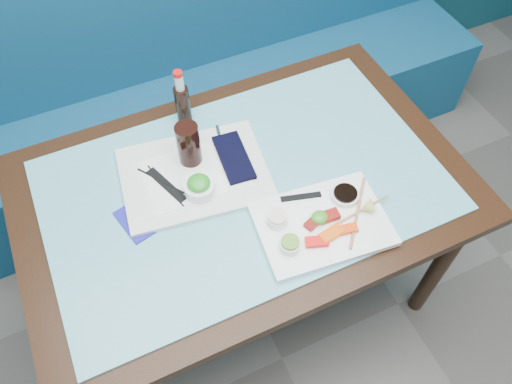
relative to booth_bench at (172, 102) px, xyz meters
name	(u,v)px	position (x,y,z in m)	size (l,w,h in m)	color
booth_bench	(172,102)	(0.00, 0.00, 0.00)	(3.00, 0.56, 1.17)	navy
dining_table	(244,201)	(0.00, -0.84, 0.29)	(1.40, 0.90, 0.75)	black
glass_top	(244,185)	(0.00, -0.84, 0.38)	(1.22, 0.76, 0.01)	#5DABBA
sashimi_plate	(322,224)	(0.15, -1.07, 0.39)	(0.38, 0.27, 0.02)	white
salmon_left	(317,242)	(0.10, -1.13, 0.41)	(0.07, 0.03, 0.02)	#FF0F0A
salmon_mid	(331,234)	(0.15, -1.12, 0.41)	(0.07, 0.03, 0.02)	#FF590A
salmon_right	(347,229)	(0.20, -1.13, 0.41)	(0.06, 0.03, 0.01)	#FF3D0A
tuna_left	(313,223)	(0.12, -1.07, 0.41)	(0.05, 0.03, 0.02)	maroon
tuna_right	(329,216)	(0.17, -1.07, 0.41)	(0.06, 0.04, 0.02)	maroon
seaweed_garnish	(320,217)	(0.14, -1.06, 0.42)	(0.05, 0.05, 0.03)	#3F9422
ramekin_wasabi	(290,245)	(0.02, -1.11, 0.42)	(0.06, 0.06, 0.03)	white
wasabi_fill	(290,242)	(0.02, -1.11, 0.43)	(0.05, 0.05, 0.01)	#5F9B32
ramekin_ginger	(277,220)	(0.03, -1.02, 0.42)	(0.06, 0.06, 0.03)	white
ginger_fill	(277,216)	(0.03, -1.02, 0.43)	(0.06, 0.06, 0.01)	#F5D9C9
soy_dish	(345,195)	(0.25, -1.02, 0.41)	(0.09, 0.09, 0.02)	white
soy_fill	(346,193)	(0.25, -1.02, 0.42)	(0.07, 0.07, 0.01)	black
lemon_wedge	(372,208)	(0.29, -1.10, 0.42)	(0.04, 0.04, 0.04)	#DBE06A
chopstick_sleeve	(301,197)	(0.13, -0.97, 0.40)	(0.12, 0.02, 0.00)	black
wooden_chopstick_a	(358,212)	(0.26, -1.09, 0.41)	(0.01, 0.01, 0.26)	#AB7450
wooden_chopstick_b	(360,211)	(0.27, -1.09, 0.41)	(0.01, 0.01, 0.21)	#A37F4C
serving_tray	(195,175)	(-0.13, -0.75, 0.39)	(0.45, 0.34, 0.02)	silver
paper_placemat	(194,173)	(-0.13, -0.75, 0.40)	(0.31, 0.22, 0.00)	white
seaweed_bowl	(199,188)	(-0.14, -0.82, 0.42)	(0.10, 0.10, 0.04)	white
seaweed_salad	(199,183)	(-0.14, -0.82, 0.44)	(0.07, 0.07, 0.04)	#289322
cola_glass	(189,144)	(-0.12, -0.69, 0.47)	(0.07, 0.07, 0.15)	black
navy_pouch	(234,157)	(0.01, -0.75, 0.41)	(0.09, 0.20, 0.02)	black
fork	(219,136)	(0.00, -0.64, 0.41)	(0.01, 0.01, 0.09)	silver
black_chopstick_a	(165,185)	(-0.23, -0.76, 0.40)	(0.01, 0.01, 0.20)	black
black_chopstick_b	(168,184)	(-0.22, -0.76, 0.40)	(0.01, 0.01, 0.23)	black
tray_sleeve	(166,185)	(-0.22, -0.76, 0.40)	(0.03, 0.17, 0.00)	black
cola_bottle_body	(183,105)	(-0.07, -0.50, 0.45)	(0.05, 0.05, 0.14)	black
cola_bottle_neck	(179,82)	(-0.07, -0.50, 0.55)	(0.03, 0.03, 0.06)	silver
cola_bottle_cap	(178,74)	(-0.07, -0.50, 0.59)	(0.03, 0.03, 0.01)	red
blue_napkin	(144,216)	(-0.32, -0.83, 0.39)	(0.14, 0.14, 0.01)	#1B1C97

